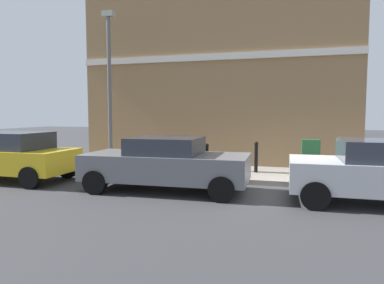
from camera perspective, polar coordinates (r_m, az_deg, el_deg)
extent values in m
plane|color=#38383A|center=(10.01, 18.53, -7.73)|extent=(80.00, 80.00, 0.00)
cube|color=gray|center=(12.97, -9.50, -4.41)|extent=(2.77, 30.00, 0.15)
cube|color=olive|center=(16.60, 5.79, 10.56)|extent=(6.59, 10.77, 7.64)
cube|color=silver|center=(13.41, 3.28, 13.87)|extent=(0.12, 10.77, 0.24)
cube|color=#B7B7BC|center=(9.09, 28.52, -5.00)|extent=(1.84, 3.98, 0.70)
cylinder|color=black|center=(8.09, 19.72, -8.36)|extent=(0.22, 0.64, 0.64)
cylinder|color=black|center=(9.79, 18.99, -6.11)|extent=(0.22, 0.64, 0.64)
cube|color=slate|center=(9.47, -4.27, -4.07)|extent=(1.96, 4.49, 0.70)
cube|color=#2D333D|center=(9.41, -4.35, -0.66)|extent=(1.67, 1.91, 0.47)
cylinder|color=black|center=(9.43, -15.75, -6.43)|extent=(0.24, 0.65, 0.64)
cylinder|color=black|center=(10.95, -11.15, -4.81)|extent=(0.24, 0.65, 0.64)
cylinder|color=black|center=(8.30, 4.91, -7.78)|extent=(0.24, 0.65, 0.64)
cylinder|color=black|center=(10.00, 6.56, -5.66)|extent=(0.24, 0.65, 0.64)
cube|color=gold|center=(12.36, -28.14, -2.59)|extent=(1.84, 4.23, 0.69)
cube|color=#2D333D|center=(12.17, -27.58, 0.16)|extent=(1.61, 2.05, 0.55)
cylinder|color=black|center=(10.74, -25.21, -5.36)|extent=(0.22, 0.64, 0.64)
cylinder|color=black|center=(12.08, -19.85, -4.12)|extent=(0.22, 0.64, 0.64)
cube|color=#1E4C28|center=(11.62, 19.03, -2.42)|extent=(0.40, 0.55, 1.15)
cube|color=#333333|center=(11.69, 18.96, -5.03)|extent=(0.46, 0.61, 0.08)
cylinder|color=black|center=(11.75, 10.55, -2.66)|extent=(0.12, 0.12, 0.95)
sphere|color=black|center=(11.70, 10.59, -0.25)|extent=(0.14, 0.14, 0.14)
cylinder|color=black|center=(10.83, 2.44, -3.20)|extent=(0.12, 0.12, 0.95)
sphere|color=black|center=(10.78, 2.45, -0.59)|extent=(0.14, 0.14, 0.14)
cylinder|color=#59595B|center=(13.31, -13.48, 7.95)|extent=(0.14, 0.14, 5.50)
cube|color=#A5A599|center=(13.79, -13.72, 19.94)|extent=(0.20, 0.44, 0.20)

